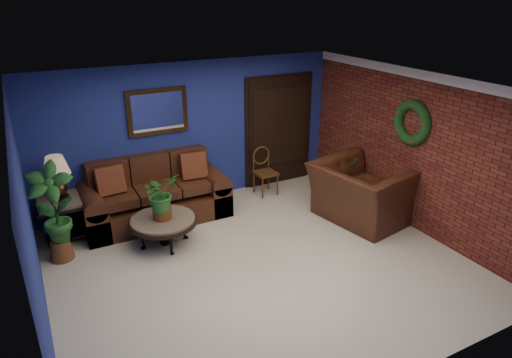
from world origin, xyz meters
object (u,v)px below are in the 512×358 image
coffee_table (163,222)px  table_lamp (57,173)px  sofa (154,198)px  end_table (63,208)px  side_chair (264,168)px  armchair (362,193)px

coffee_table → table_lamp: bearing=145.0°
sofa → end_table: 1.43m
end_table → table_lamp: table_lamp is taller
side_chair → end_table: bearing=179.3°
sofa → coffee_table: sofa is taller
side_chair → table_lamp: bearing=179.3°
coffee_table → end_table: size_ratio=1.40×
sofa → coffee_table: size_ratio=2.33×
table_lamp → armchair: (4.45, -1.63, -0.61)m
sofa → side_chair: (2.12, 0.03, 0.16)m
sofa → side_chair: size_ratio=2.64×
armchair → coffee_table: bearing=66.5°
table_lamp → armchair: size_ratio=0.45×
side_chair → armchair: bearing=-63.6°
sofa → side_chair: sofa is taller
sofa → side_chair: bearing=0.7°
table_lamp → armchair: bearing=-20.2°
end_table → side_chair: bearing=1.1°
coffee_table → side_chair: bearing=23.2°
armchair → side_chair: bearing=17.8°
armchair → sofa: bearing=50.6°
end_table → side_chair: size_ratio=0.81×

